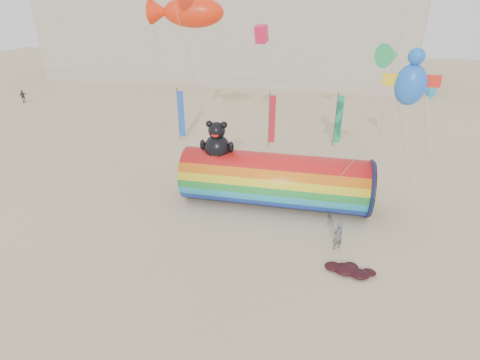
% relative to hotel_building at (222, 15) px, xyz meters
% --- Properties ---
extents(ground, '(160.00, 160.00, 0.00)m').
position_rel_hotel_building_xyz_m(ground, '(12.00, -45.95, -10.31)').
color(ground, '#CCB58C').
rests_on(ground, ground).
extents(hotel_building, '(60.40, 15.40, 20.60)m').
position_rel_hotel_building_xyz_m(hotel_building, '(0.00, 0.00, 0.00)').
color(hotel_building, '#B7AD99').
rests_on(hotel_building, ground).
extents(windsock_assembly, '(12.52, 3.81, 5.77)m').
position_rel_hotel_building_xyz_m(windsock_assembly, '(14.52, -42.80, -8.40)').
color(windsock_assembly, red).
rests_on(windsock_assembly, ground).
extents(kite_handler, '(0.76, 0.71, 1.75)m').
position_rel_hotel_building_xyz_m(kite_handler, '(18.70, -47.22, -9.43)').
color(kite_handler, '#525659').
rests_on(kite_handler, ground).
extents(fabric_bundle, '(2.62, 1.35, 0.41)m').
position_rel_hotel_building_xyz_m(fabric_bundle, '(19.31, -49.20, -10.14)').
color(fabric_bundle, '#3D0B13').
rests_on(fabric_bundle, ground).
extents(festival_banners, '(15.66, 1.47, 5.20)m').
position_rel_hotel_building_xyz_m(festival_banners, '(11.83, -31.27, -7.67)').
color(festival_banners, '#59595E').
rests_on(festival_banners, ground).
extents(flying_kites, '(20.82, 12.04, 8.59)m').
position_rel_hotel_building_xyz_m(flying_kites, '(11.64, -39.44, 0.95)').
color(flying_kites, '#FF2F0D').
rests_on(flying_kites, ground).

